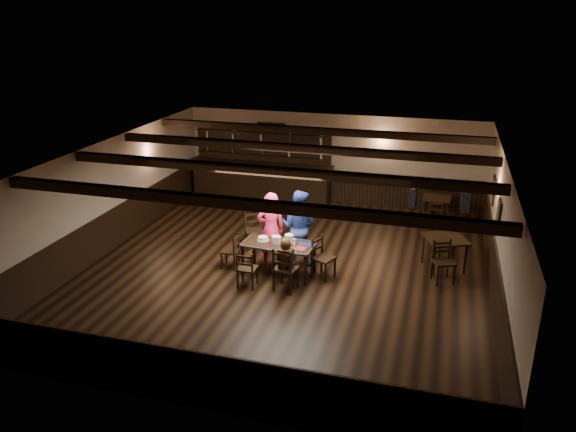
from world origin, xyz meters
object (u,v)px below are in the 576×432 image
(chair_near_left, at_px, (246,267))
(dining_table, at_px, (279,246))
(woman_pink, at_px, (271,229))
(cake, at_px, (263,239))
(chair_near_right, at_px, (284,267))
(man_blue, at_px, (299,227))
(bar_counter, at_px, (261,175))

(chair_near_left, bearing_deg, dining_table, 59.94)
(chair_near_left, bearing_deg, woman_pink, 83.53)
(dining_table, xyz_separation_m, cake, (-0.39, 0.07, 0.12))
(dining_table, height_order, chair_near_right, chair_near_right)
(chair_near_left, relative_size, cake, 3.15)
(dining_table, bearing_deg, man_blue, 70.97)
(chair_near_left, distance_m, bar_counter, 6.07)
(chair_near_right, bearing_deg, cake, 131.51)
(chair_near_left, bearing_deg, man_blue, 64.97)
(man_blue, distance_m, cake, 0.95)
(cake, bearing_deg, woman_pink, 81.50)
(dining_table, xyz_separation_m, chair_near_left, (-0.48, -0.82, -0.18))
(cake, bearing_deg, dining_table, -9.72)
(chair_near_left, height_order, cake, same)
(chair_near_left, relative_size, chair_near_right, 0.86)
(man_blue, height_order, cake, man_blue)
(dining_table, bearing_deg, chair_near_left, -120.06)
(woman_pink, bearing_deg, man_blue, -179.52)
(chair_near_right, relative_size, man_blue, 0.55)
(dining_table, relative_size, man_blue, 0.93)
(dining_table, xyz_separation_m, chair_near_right, (0.35, -0.76, -0.10))
(bar_counter, bearing_deg, man_blue, -61.39)
(chair_near_left, height_order, chair_near_right, chair_near_right)
(dining_table, distance_m, woman_pink, 0.61)
(chair_near_left, distance_m, woman_pink, 1.36)
(chair_near_left, xyz_separation_m, bar_counter, (-1.60, 5.85, 0.24))
(dining_table, height_order, bar_counter, bar_counter)
(chair_near_right, xyz_separation_m, woman_pink, (-0.67, 1.24, 0.30))
(chair_near_left, xyz_separation_m, chair_near_right, (0.82, 0.06, 0.08))
(bar_counter, bearing_deg, chair_near_right, -67.34)
(man_blue, height_order, bar_counter, bar_counter)
(chair_near_right, relative_size, woman_pink, 0.56)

